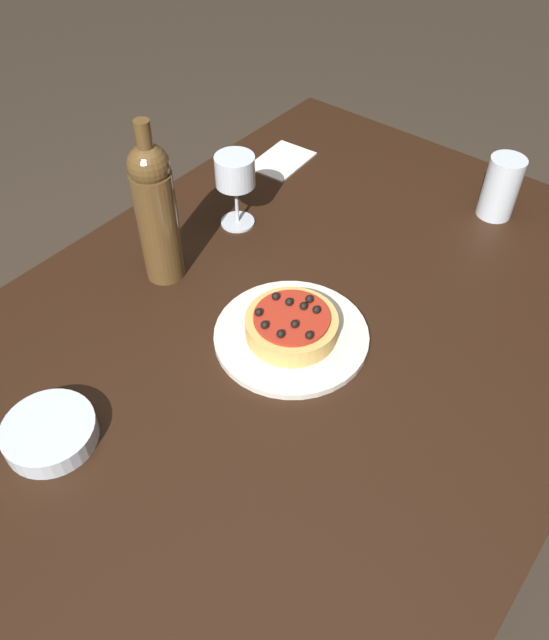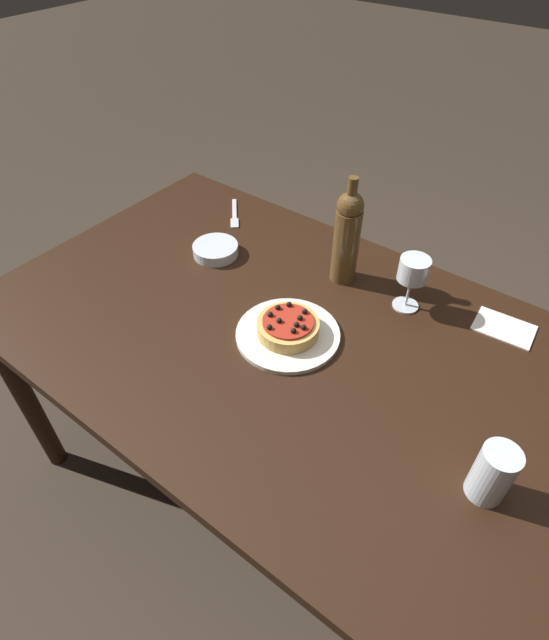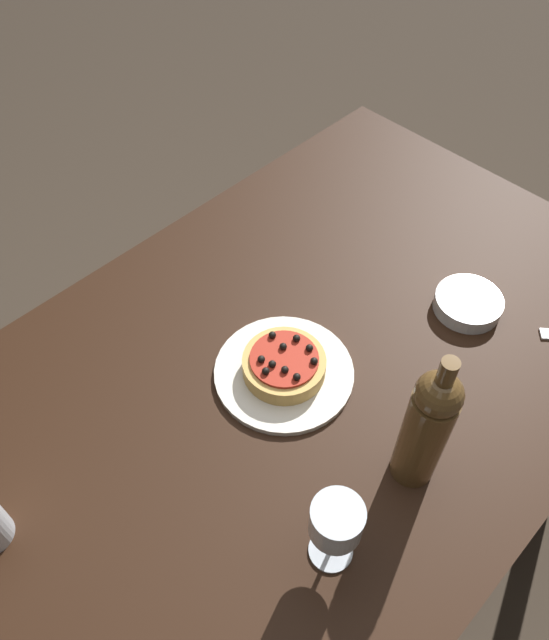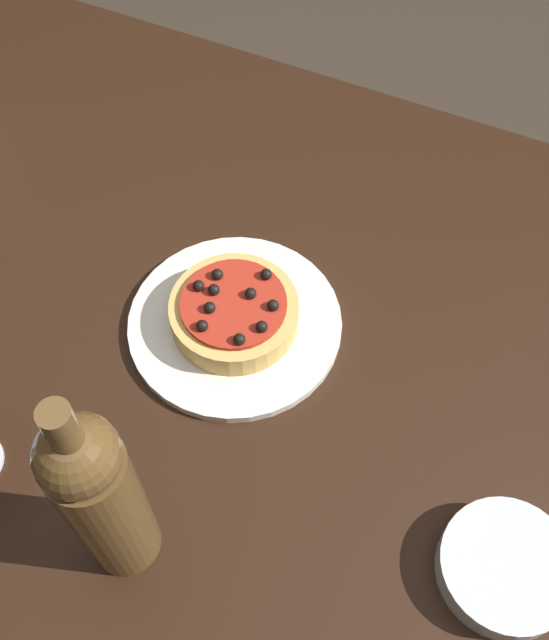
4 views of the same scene
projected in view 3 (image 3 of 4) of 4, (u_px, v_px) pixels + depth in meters
ground_plane at (293, 517)px, 1.77m from camera, size 14.00×14.00×0.00m
dining_table at (300, 388)px, 1.24m from camera, size 1.51×0.96×0.76m
dinner_plate at (284, 372)px, 1.16m from camera, size 0.26×0.26×0.01m
pizza at (284, 364)px, 1.14m from camera, size 0.15×0.15×0.05m
wine_glass at (336, 523)px, 0.87m from camera, size 0.08×0.08×0.15m
wine_bottle at (427, 426)px, 0.94m from camera, size 0.07×0.07×0.31m
side_bowl at (468, 303)px, 1.25m from camera, size 0.14×0.14×0.03m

